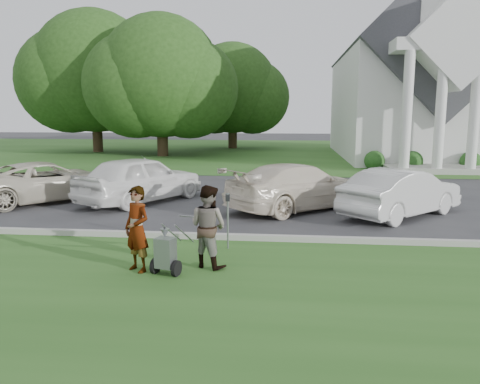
% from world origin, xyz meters
% --- Properties ---
extents(ground, '(120.00, 120.00, 0.00)m').
position_xyz_m(ground, '(0.00, 0.00, 0.00)').
color(ground, '#333335').
rests_on(ground, ground).
extents(grass_strip, '(80.00, 7.00, 0.01)m').
position_xyz_m(grass_strip, '(0.00, -3.00, 0.01)').
color(grass_strip, '#2C591E').
rests_on(grass_strip, ground).
extents(church_lawn, '(80.00, 30.00, 0.01)m').
position_xyz_m(church_lawn, '(0.00, 27.00, 0.01)').
color(church_lawn, '#2C591E').
rests_on(church_lawn, ground).
extents(curb, '(80.00, 0.18, 0.15)m').
position_xyz_m(curb, '(0.00, 0.55, 0.07)').
color(curb, '#9E9E93').
rests_on(curb, ground).
extents(church, '(9.19, 19.00, 24.10)m').
position_xyz_m(church, '(9.00, 23.11, 5.94)').
color(church, white).
rests_on(church, ground).
extents(tree_left, '(10.63, 8.40, 9.71)m').
position_xyz_m(tree_left, '(-8.01, 21.99, 5.11)').
color(tree_left, '#332316').
rests_on(tree_left, ground).
extents(tree_far, '(11.64, 9.20, 10.73)m').
position_xyz_m(tree_far, '(-14.01, 24.99, 5.69)').
color(tree_far, '#332316').
rests_on(tree_far, ground).
extents(tree_back, '(9.61, 7.60, 8.89)m').
position_xyz_m(tree_back, '(-4.01, 29.99, 4.73)').
color(tree_back, '#332316').
rests_on(tree_back, ground).
extents(striping_cart, '(0.69, 1.12, 0.97)m').
position_xyz_m(striping_cart, '(-1.41, -2.00, 0.42)').
color(striping_cart, black).
rests_on(striping_cart, ground).
extents(person_left, '(0.72, 0.66, 1.65)m').
position_xyz_m(person_left, '(-1.99, -1.86, 0.82)').
color(person_left, '#999999').
rests_on(person_left, ground).
extents(person_right, '(0.99, 0.91, 1.63)m').
position_xyz_m(person_right, '(-0.69, -1.46, 0.82)').
color(person_right, '#999999').
rests_on(person_right, ground).
extents(parking_meter_near, '(0.09, 0.08, 1.27)m').
position_xyz_m(parking_meter_near, '(-0.47, -0.19, 0.80)').
color(parking_meter_near, gray).
rests_on(parking_meter_near, ground).
extents(car_a, '(4.93, 5.19, 1.36)m').
position_xyz_m(car_a, '(-7.45, 4.96, 0.68)').
color(car_a, beige).
rests_on(car_a, ground).
extents(car_b, '(3.97, 5.04, 1.61)m').
position_xyz_m(car_b, '(-4.15, 5.07, 0.80)').
color(car_b, white).
rests_on(car_b, ground).
extents(car_c, '(5.08, 4.85, 1.45)m').
position_xyz_m(car_c, '(1.17, 4.44, 0.73)').
color(car_c, '#F1E4CC').
rests_on(car_c, ground).
extents(car_d, '(4.10, 4.06, 1.41)m').
position_xyz_m(car_d, '(4.17, 3.72, 0.70)').
color(car_d, silver).
rests_on(car_d, ground).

